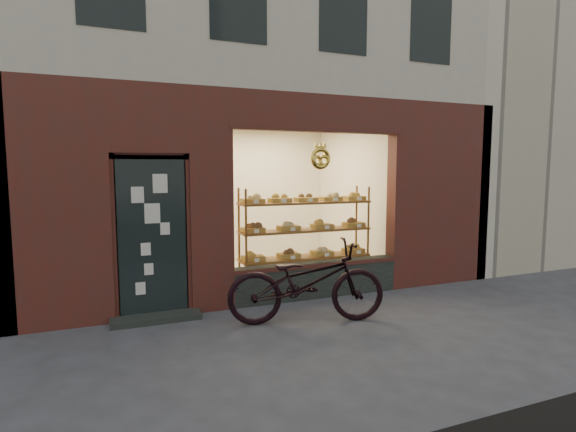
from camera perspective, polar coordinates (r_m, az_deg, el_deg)
name	(u,v)px	position (r m, az deg, el deg)	size (l,w,h in m)	color
ground	(364,352)	(5.20, 9.61, -16.66)	(90.00, 90.00, 0.00)	#333438
neighbor_right	(549,83)	(15.67, 30.27, 14.42)	(12.00, 7.00, 9.00)	beige
display_shelf	(306,237)	(7.35, 2.24, -2.73)	(2.20, 0.45, 1.70)	brown
bicycle	(307,282)	(5.88, 2.39, -8.37)	(0.71, 2.05, 1.08)	black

